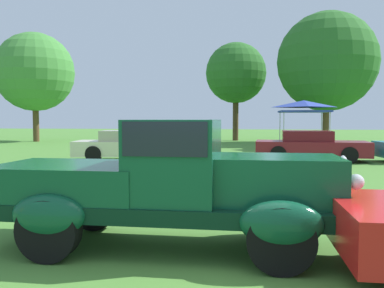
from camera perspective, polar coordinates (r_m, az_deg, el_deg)
ground_plane at (r=5.19m, az=3.05°, el=-15.71°), size 120.00×120.00×0.00m
feature_pickup_truck at (r=5.38m, az=-3.19°, el=-5.45°), size 4.66×1.86×1.70m
show_car_cream at (r=16.86m, az=-8.68°, el=-0.23°), size 4.69×2.23×1.22m
show_car_burgundy at (r=17.11m, az=16.26°, el=-0.28°), size 4.50×1.94×1.22m
spectator_far_side at (r=11.09m, az=-5.29°, el=-0.56°), size 0.46×0.37×1.69m
canopy_tent_left_field at (r=23.28m, az=15.41°, el=5.21°), size 2.62×2.62×2.71m
treeline_far_left at (r=32.55m, az=-21.17°, el=9.37°), size 5.75×5.75×8.01m
treeline_mid_left at (r=31.97m, az=6.17°, el=9.83°), size 4.65×4.65×7.54m
treeline_center at (r=29.93m, az=18.40°, el=10.86°), size 6.78×6.78×8.99m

